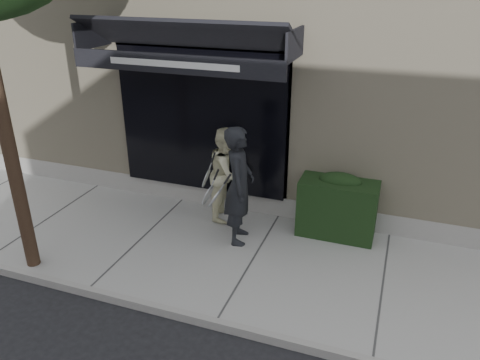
% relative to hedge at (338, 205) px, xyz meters
% --- Properties ---
extents(ground, '(80.00, 80.00, 0.00)m').
position_rel_hedge_xyz_m(ground, '(-1.10, -1.25, -0.66)').
color(ground, black).
rests_on(ground, ground).
extents(sidewalk, '(20.00, 3.00, 0.12)m').
position_rel_hedge_xyz_m(sidewalk, '(-1.10, -1.25, -0.60)').
color(sidewalk, '#989792').
rests_on(sidewalk, ground).
extents(curb, '(20.00, 0.10, 0.14)m').
position_rel_hedge_xyz_m(curb, '(-1.10, -2.80, -0.59)').
color(curb, gray).
rests_on(curb, ground).
extents(building_facade, '(14.30, 8.04, 5.64)m').
position_rel_hedge_xyz_m(building_facade, '(-1.11, 3.71, 2.08)').
color(building_facade, beige).
rests_on(building_facade, ground).
extents(hedge, '(1.30, 0.70, 1.14)m').
position_rel_hedge_xyz_m(hedge, '(0.00, 0.00, 0.00)').
color(hedge, black).
rests_on(hedge, sidewalk).
extents(pedestrian_front, '(0.85, 0.94, 2.01)m').
position_rel_hedge_xyz_m(pedestrian_front, '(-1.52, -0.76, 0.46)').
color(pedestrian_front, black).
rests_on(pedestrian_front, sidewalk).
extents(pedestrian_back, '(0.75, 0.89, 1.71)m').
position_rel_hedge_xyz_m(pedestrian_back, '(-2.00, -0.05, 0.32)').
color(pedestrian_back, beige).
rests_on(pedestrian_back, sidewalk).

